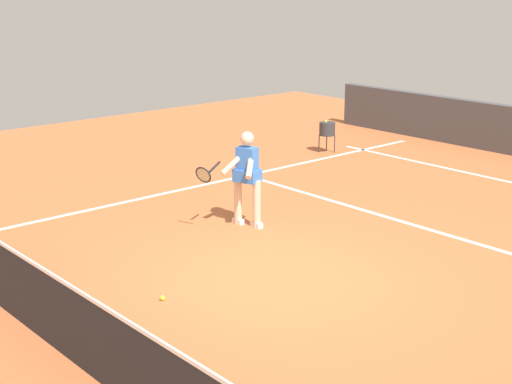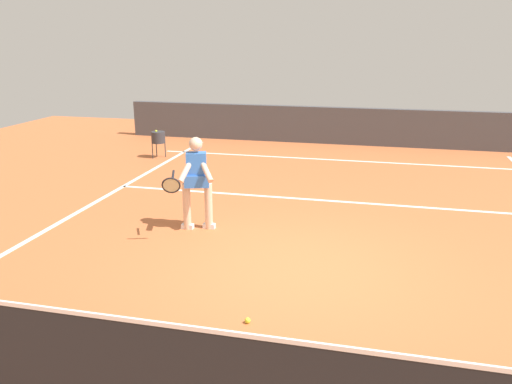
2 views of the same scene
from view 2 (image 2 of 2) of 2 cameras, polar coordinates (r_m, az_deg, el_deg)
The scene contains 9 objects.
ground_plane at distance 7.29m, azimuth 4.93°, elevation -8.38°, with size 24.14×24.14×0.00m, color #C66638.
court_back_wall at distance 15.76m, azimuth 10.05°, elevation 7.15°, with size 13.69×0.24×1.09m, color #47474C.
baseline_marking at distance 13.71m, azimuth 9.30°, elevation 3.47°, with size 9.69×0.10×0.01m, color white.
service_line_marking at distance 10.27m, azimuth 7.68°, elevation -0.93°, with size 8.69×0.10×0.01m, color white.
sideline_right_marking at distance 8.96m, azimuth -23.83°, elevation -4.91°, with size 0.10×16.57×0.01m, color white.
court_net at distance 4.39m, azimuth -1.65°, elevation -20.05°, with size 9.37×0.08×0.97m.
tennis_player at distance 8.49m, azimuth -6.59°, elevation 1.31°, with size 0.65×1.08×1.55m.
tennis_ball_near at distance 5.98m, azimuth -0.93°, elevation -13.93°, with size 0.07×0.07×0.07m, color #D1E533.
ball_hopper at distance 13.97m, azimuth -10.69°, elevation 5.91°, with size 0.36×0.36×0.74m.
Camera 2 is at (-0.94, 6.55, 3.08)m, focal length 36.42 mm.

